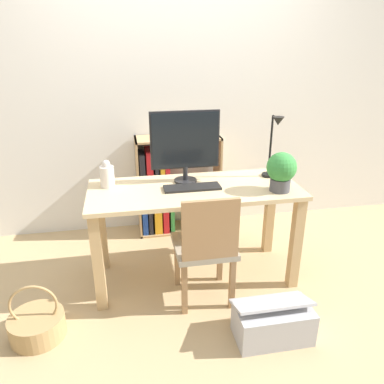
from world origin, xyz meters
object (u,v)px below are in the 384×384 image
at_px(potted_plant, 281,170).
at_px(bookshelf, 164,189).
at_px(keyboard, 192,187).
at_px(desk_lamp, 274,141).
at_px(monitor, 185,142).
at_px(basket, 37,325).
at_px(vase, 107,175).
at_px(storage_box, 273,322).
at_px(chair, 206,245).

relative_size(potted_plant, bookshelf, 0.30).
relative_size(keyboard, desk_lamp, 0.84).
bearing_deg(bookshelf, monitor, -82.14).
relative_size(monitor, basket, 1.40).
relative_size(vase, potted_plant, 0.72).
bearing_deg(basket, keyboard, 22.72).
bearing_deg(storage_box, vase, 137.73).
bearing_deg(desk_lamp, keyboard, -171.64).
relative_size(keyboard, basket, 1.07).
height_order(vase, chair, vase).
height_order(basket, storage_box, basket).
height_order(chair, storage_box, chair).
distance_m(desk_lamp, storage_box, 1.24).
relative_size(vase, bookshelf, 0.22).
height_order(desk_lamp, bookshelf, desk_lamp).
relative_size(monitor, chair, 0.63).
height_order(vase, bookshelf, vase).
bearing_deg(basket, monitor, 29.85).
distance_m(chair, storage_box, 0.62).
xyz_separation_m(vase, desk_lamp, (1.20, -0.06, 0.21)).
relative_size(bookshelf, basket, 2.44).
relative_size(monitor, desk_lamp, 1.10).
distance_m(bookshelf, storage_box, 1.62).
bearing_deg(vase, desk_lamp, -2.69).
bearing_deg(potted_plant, monitor, 153.75).
height_order(monitor, keyboard, monitor).
bearing_deg(bookshelf, storage_box, -72.47).
relative_size(potted_plant, basket, 0.74).
bearing_deg(vase, chair, -35.89).
xyz_separation_m(desk_lamp, potted_plant, (-0.03, -0.24, -0.14)).
relative_size(monitor, vase, 2.63).
distance_m(keyboard, storage_box, 1.02).
bearing_deg(bookshelf, desk_lamp, -44.15).
xyz_separation_m(monitor, chair, (0.06, -0.45, -0.58)).
xyz_separation_m(keyboard, bookshelf, (-0.11, 0.80, -0.32)).
distance_m(vase, desk_lamp, 1.22).
height_order(keyboard, chair, chair).
bearing_deg(storage_box, monitor, 114.23).
bearing_deg(monitor, bookshelf, 97.86).
distance_m(monitor, bookshelf, 0.89).
xyz_separation_m(vase, storage_box, (0.95, -0.86, -0.70)).
bearing_deg(chair, monitor, 98.81).
relative_size(monitor, storage_box, 1.11).
distance_m(monitor, storage_box, 1.32).
bearing_deg(bookshelf, keyboard, -81.97).
distance_m(potted_plant, chair, 0.72).
height_order(bookshelf, basket, bookshelf).
bearing_deg(storage_box, desk_lamp, 72.53).
bearing_deg(monitor, keyboard, -81.24).
relative_size(monitor, bookshelf, 0.57).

